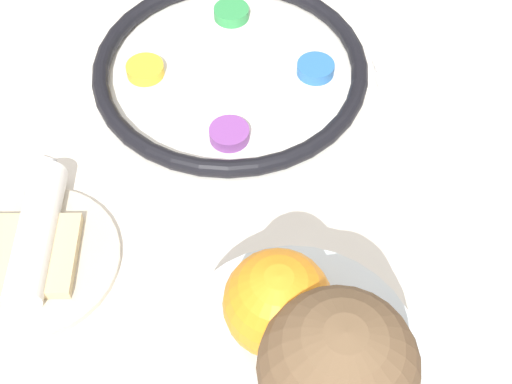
{
  "coord_description": "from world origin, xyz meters",
  "views": [
    {
      "loc": [
        0.42,
        -0.02,
        1.39
      ],
      "look_at": [
        0.0,
        -0.01,
        0.81
      ],
      "focal_mm": 50.0,
      "sensor_mm": 36.0,
      "label": 1
    }
  ],
  "objects_px": {
    "coconut": "(338,367)",
    "napkin_roll": "(37,232)",
    "fruit_stand": "(294,368)",
    "bread_plate": "(32,259)",
    "orange_fruit": "(284,303)",
    "seder_plate": "(230,70)"
  },
  "relations": [
    {
      "from": "bread_plate",
      "to": "seder_plate",
      "type": "bearing_deg",
      "value": 142.63
    },
    {
      "from": "fruit_stand",
      "to": "bread_plate",
      "type": "height_order",
      "value": "fruit_stand"
    },
    {
      "from": "seder_plate",
      "to": "orange_fruit",
      "type": "relative_size",
      "value": 3.96
    },
    {
      "from": "seder_plate",
      "to": "orange_fruit",
      "type": "distance_m",
      "value": 0.4
    },
    {
      "from": "orange_fruit",
      "to": "bread_plate",
      "type": "relative_size",
      "value": 0.47
    },
    {
      "from": "coconut",
      "to": "fruit_stand",
      "type": "bearing_deg",
      "value": -143.09
    },
    {
      "from": "seder_plate",
      "to": "napkin_roll",
      "type": "bearing_deg",
      "value": -39.52
    },
    {
      "from": "seder_plate",
      "to": "fruit_stand",
      "type": "height_order",
      "value": "fruit_stand"
    },
    {
      "from": "coconut",
      "to": "seder_plate",
      "type": "bearing_deg",
      "value": -169.15
    },
    {
      "from": "fruit_stand",
      "to": "bread_plate",
      "type": "distance_m",
      "value": 0.3
    },
    {
      "from": "orange_fruit",
      "to": "napkin_roll",
      "type": "relative_size",
      "value": 0.54
    },
    {
      "from": "napkin_roll",
      "to": "coconut",
      "type": "bearing_deg",
      "value": 53.85
    },
    {
      "from": "orange_fruit",
      "to": "bread_plate",
      "type": "xyz_separation_m",
      "value": [
        -0.12,
        -0.24,
        -0.13
      ]
    },
    {
      "from": "coconut",
      "to": "bread_plate",
      "type": "bearing_deg",
      "value": -122.48
    },
    {
      "from": "napkin_roll",
      "to": "orange_fruit",
      "type": "bearing_deg",
      "value": 59.05
    },
    {
      "from": "seder_plate",
      "to": "orange_fruit",
      "type": "xyz_separation_m",
      "value": [
        0.37,
        0.05,
        0.12
      ]
    },
    {
      "from": "fruit_stand",
      "to": "coconut",
      "type": "distance_m",
      "value": 0.09
    },
    {
      "from": "fruit_stand",
      "to": "bread_plate",
      "type": "relative_size",
      "value": 1.14
    },
    {
      "from": "napkin_roll",
      "to": "fruit_stand",
      "type": "bearing_deg",
      "value": 56.18
    },
    {
      "from": "coconut",
      "to": "bread_plate",
      "type": "relative_size",
      "value": 0.64
    },
    {
      "from": "fruit_stand",
      "to": "orange_fruit",
      "type": "xyz_separation_m",
      "value": [
        -0.02,
        -0.01,
        0.07
      ]
    },
    {
      "from": "coconut",
      "to": "napkin_roll",
      "type": "distance_m",
      "value": 0.36
    }
  ]
}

